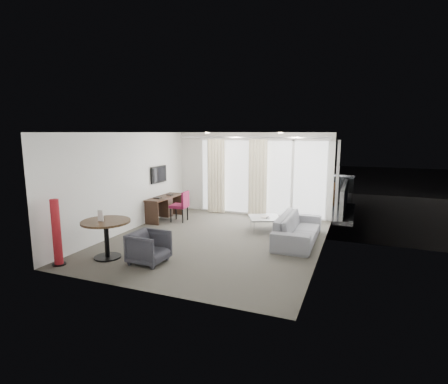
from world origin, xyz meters
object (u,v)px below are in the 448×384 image
(desk, at_px, (164,208))
(sofa, at_px, (298,228))
(desk_chair, at_px, (179,206))
(red_lamp, at_px, (57,232))
(rattan_chair_b, at_px, (326,195))
(tub_armchair, at_px, (149,247))
(rattan_chair_a, at_px, (294,197))
(round_table, at_px, (107,239))
(coffee_table, at_px, (265,224))

(desk, bearing_deg, sofa, -9.87)
(desk_chair, height_order, red_lamp, red_lamp)
(desk, relative_size, rattan_chair_b, 1.74)
(desk, distance_m, sofa, 4.20)
(rattan_chair_b, bearing_deg, tub_armchair, -105.63)
(rattan_chair_a, bearing_deg, round_table, -90.12)
(red_lamp, relative_size, rattan_chair_a, 1.57)
(tub_armchair, relative_size, rattan_chair_b, 0.83)
(desk, height_order, rattan_chair_a, rattan_chair_a)
(desk, bearing_deg, round_table, -79.56)
(tub_armchair, height_order, sofa, same)
(rattan_chair_b, bearing_deg, sofa, -86.82)
(tub_armchair, distance_m, rattan_chair_b, 7.46)
(tub_armchair, bearing_deg, red_lamp, 116.15)
(sofa, bearing_deg, desk_chair, 79.59)
(rattan_chair_b, bearing_deg, red_lamp, -113.57)
(desk_chair, xyz_separation_m, red_lamp, (-0.56, -3.92, 0.21))
(desk_chair, bearing_deg, rattan_chair_b, 39.35)
(red_lamp, bearing_deg, desk_chair, 81.81)
(tub_armchair, bearing_deg, sofa, -43.97)
(desk, distance_m, tub_armchair, 3.61)
(desk_chair, xyz_separation_m, rattan_chair_a, (2.86, 2.83, -0.03))
(sofa, relative_size, rattan_chair_a, 2.60)
(tub_armchair, distance_m, coffee_table, 3.53)
(desk, height_order, rattan_chair_b, rattan_chair_b)
(round_table, xyz_separation_m, coffee_table, (2.53, 3.24, -0.22))
(desk_chair, distance_m, rattan_chair_b, 5.36)
(desk_chair, xyz_separation_m, rattan_chair_b, (3.84, 3.74, -0.03))
(round_table, distance_m, tub_armchair, 0.99)
(red_lamp, xyz_separation_m, rattan_chair_a, (3.43, 6.76, -0.24))
(rattan_chair_a, height_order, rattan_chair_b, rattan_chair_b)
(red_lamp, xyz_separation_m, coffee_table, (3.16, 3.92, -0.48))
(desk, xyz_separation_m, tub_armchair, (1.59, -3.24, -0.03))
(rattan_chair_a, bearing_deg, desk_chair, -110.79)
(sofa, bearing_deg, rattan_chair_a, 11.92)
(tub_armchair, height_order, rattan_chair_b, rattan_chair_b)
(coffee_table, height_order, rattan_chair_a, rattan_chair_a)
(coffee_table, height_order, rattan_chair_b, rattan_chair_b)
(desk, height_order, desk_chair, desk_chair)
(coffee_table, height_order, sofa, sofa)
(coffee_table, relative_size, rattan_chair_b, 0.94)
(tub_armchair, relative_size, coffee_table, 0.89)
(desk, relative_size, coffee_table, 1.85)
(sofa, bearing_deg, coffee_table, 56.74)
(rattan_chair_a, relative_size, rattan_chair_b, 0.99)
(desk, xyz_separation_m, desk_chair, (0.54, -0.06, 0.11))
(desk, distance_m, coffee_table, 3.14)
(red_lamp, bearing_deg, desk, 89.61)
(red_lamp, height_order, sofa, red_lamp)
(desk_chair, height_order, tub_armchair, desk_chair)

